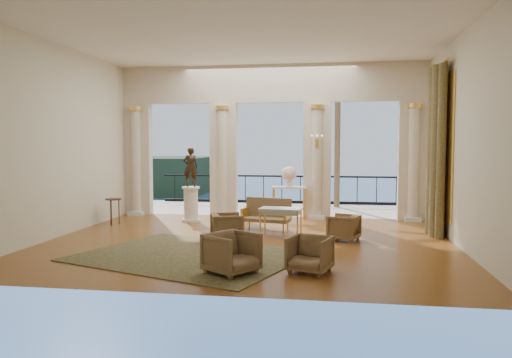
% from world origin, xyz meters
% --- Properties ---
extents(floor, '(9.00, 9.00, 0.00)m').
position_xyz_m(floor, '(0.00, 0.00, 0.00)').
color(floor, '#543117').
rests_on(floor, ground).
extents(room_walls, '(9.00, 9.00, 9.00)m').
position_xyz_m(room_walls, '(0.00, -1.12, 2.88)').
color(room_walls, beige).
rests_on(room_walls, ground).
extents(arcade, '(9.00, 0.56, 4.50)m').
position_xyz_m(arcade, '(-0.00, 3.82, 2.58)').
color(arcade, beige).
rests_on(arcade, ground).
extents(terrace, '(10.00, 3.60, 0.10)m').
position_xyz_m(terrace, '(0.00, 5.80, -0.05)').
color(terrace, '#B7AB98').
rests_on(terrace, ground).
extents(balustrade, '(9.00, 0.06, 1.03)m').
position_xyz_m(balustrade, '(0.00, 7.40, 0.41)').
color(balustrade, black).
rests_on(balustrade, terrace).
extents(palm_tree, '(2.00, 2.00, 4.50)m').
position_xyz_m(palm_tree, '(2.00, 6.60, 4.09)').
color(palm_tree, '#4C3823').
rests_on(palm_tree, terrace).
extents(headland, '(22.00, 18.00, 6.00)m').
position_xyz_m(headland, '(-30.00, 70.00, -3.00)').
color(headland, black).
rests_on(headland, sea).
extents(sea, '(160.00, 160.00, 0.00)m').
position_xyz_m(sea, '(0.00, 60.00, -6.00)').
color(sea, '#264E8E').
rests_on(sea, ground).
extents(curtain, '(0.33, 1.40, 4.09)m').
position_xyz_m(curtain, '(4.28, 1.50, 2.02)').
color(curtain, '#4A4625').
rests_on(curtain, ground).
extents(window_frame, '(0.04, 1.60, 3.40)m').
position_xyz_m(window_frame, '(4.47, 1.50, 2.10)').
color(window_frame, '#EDB84E').
rests_on(window_frame, room_walls).
extents(wall_sconce, '(0.30, 0.11, 0.33)m').
position_xyz_m(wall_sconce, '(1.40, 3.51, 2.23)').
color(wall_sconce, '#EDB84E').
rests_on(wall_sconce, arcade).
extents(rug, '(4.95, 4.41, 0.02)m').
position_xyz_m(rug, '(-0.87, -1.58, 0.01)').
color(rug, '#2C3015').
rests_on(rug, ground).
extents(armchair_a, '(1.01, 1.02, 0.77)m').
position_xyz_m(armchair_a, '(0.20, -2.77, 0.39)').
color(armchair_a, '#42321B').
rests_on(armchair_a, ground).
extents(armchair_b, '(0.82, 0.80, 0.69)m').
position_xyz_m(armchair_b, '(1.48, -2.46, 0.34)').
color(armchair_b, '#42321B').
rests_on(armchair_b, ground).
extents(armchair_c, '(0.77, 0.79, 0.65)m').
position_xyz_m(armchair_c, '(2.11, 0.52, 0.32)').
color(armchair_c, '#42321B').
rests_on(armchair_c, ground).
extents(armchair_d, '(0.82, 0.85, 0.69)m').
position_xyz_m(armchair_d, '(-0.49, 0.02, 0.35)').
color(armchair_d, '#42321B').
rests_on(armchair_d, ground).
extents(settee, '(1.29, 0.73, 0.80)m').
position_xyz_m(settee, '(0.21, 1.65, 0.40)').
color(settee, '#42321B').
rests_on(settee, ground).
extents(game_table, '(1.04, 0.65, 0.67)m').
position_xyz_m(game_table, '(0.65, 0.80, 0.60)').
color(game_table, '#9BB8C6').
rests_on(game_table, ground).
extents(pedestal, '(0.54, 0.54, 0.98)m').
position_xyz_m(pedestal, '(-2.09, 2.65, 0.47)').
color(pedestal, silver).
rests_on(pedestal, ground).
extents(statue, '(0.46, 0.36, 1.11)m').
position_xyz_m(statue, '(-2.09, 2.65, 1.54)').
color(statue, '#2F2115').
rests_on(statue, pedestal).
extents(console_table, '(1.02, 0.46, 0.95)m').
position_xyz_m(console_table, '(0.60, 3.55, 0.79)').
color(console_table, silver).
rests_on(console_table, ground).
extents(urn, '(0.44, 0.44, 0.58)m').
position_xyz_m(urn, '(0.60, 3.55, 1.28)').
color(urn, white).
rests_on(urn, console_table).
extents(side_table, '(0.44, 0.44, 0.71)m').
position_xyz_m(side_table, '(-4.00, 1.80, 0.61)').
color(side_table, black).
rests_on(side_table, ground).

